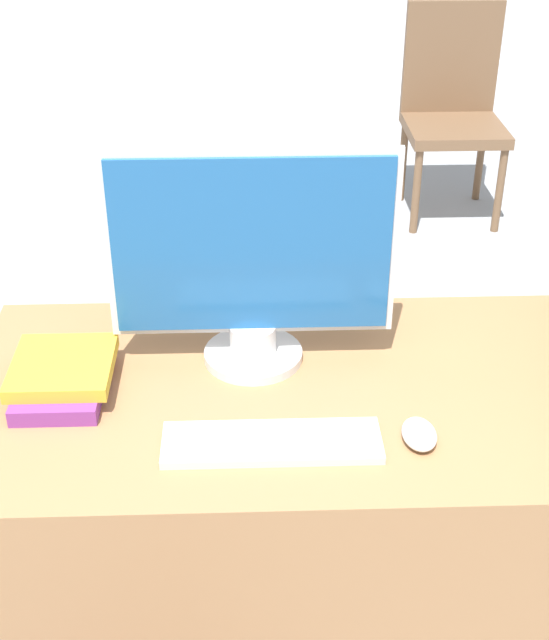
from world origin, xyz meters
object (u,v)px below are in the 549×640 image
Objects in this scene: book_stack at (63,374)px; monitor at (252,261)px; keyboard at (272,443)px; mouse at (419,434)px; far_chair at (453,103)px.

monitor is at bearing 13.44° from book_stack.
keyboard is 0.27m from mouse.
mouse is 2.80m from far_chair.
book_stack is at bearing -166.56° from monitor.
keyboard is at bearing -26.45° from book_stack.
monitor is 2.16× the size of book_stack.
far_chair reaches higher than book_stack.
monitor reaches higher than keyboard.
monitor is 0.60× the size of far_chair.
monitor is 5.83× the size of mouse.
monitor is 0.44m from book_stack.
monitor reaches higher than mouse.
book_stack reaches higher than mouse.
keyboard is (0.03, -0.30, -0.22)m from monitor.
monitor reaches higher than book_stack.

